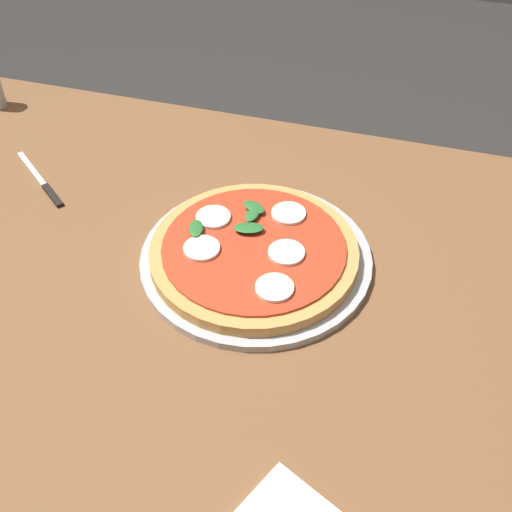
# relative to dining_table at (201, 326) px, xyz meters

# --- Properties ---
(ground_plane) EXTENTS (6.00, 6.00, 0.00)m
(ground_plane) POSITION_rel_dining_table_xyz_m (0.00, 0.00, -0.61)
(ground_plane) COLOR #2D2B28
(dining_table) EXTENTS (1.32, 0.86, 0.71)m
(dining_table) POSITION_rel_dining_table_xyz_m (0.00, 0.00, 0.00)
(dining_table) COLOR brown
(dining_table) RESTS_ON ground_plane
(serving_tray) EXTENTS (0.33, 0.33, 0.01)m
(serving_tray) POSITION_rel_dining_table_xyz_m (0.07, 0.06, 0.11)
(serving_tray) COLOR #B2B2B7
(serving_tray) RESTS_ON dining_table
(pizza) EXTENTS (0.29, 0.29, 0.03)m
(pizza) POSITION_rel_dining_table_xyz_m (0.07, 0.05, 0.12)
(pizza) COLOR tan
(pizza) RESTS_ON serving_tray
(knife) EXTENTS (0.15, 0.12, 0.01)m
(knife) POSITION_rel_dining_table_xyz_m (-0.31, 0.13, 0.10)
(knife) COLOR black
(knife) RESTS_ON dining_table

